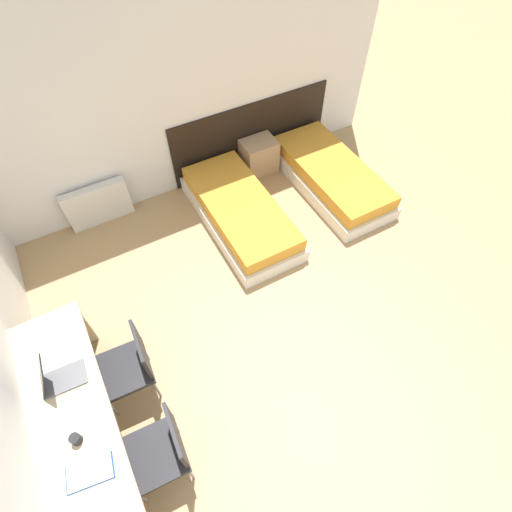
% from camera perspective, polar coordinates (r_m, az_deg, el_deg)
% --- Properties ---
extents(ground_plane, '(20.00, 20.00, 0.00)m').
position_cam_1_polar(ground_plane, '(4.19, 18.67, -28.98)').
color(ground_plane, tan).
extents(wall_back, '(5.85, 0.05, 2.70)m').
position_cam_1_polar(wall_back, '(5.19, -11.61, 21.36)').
color(wall_back, white).
rests_on(wall_back, ground_plane).
extents(headboard_panel, '(2.43, 0.03, 0.98)m').
position_cam_1_polar(headboard_panel, '(5.95, -0.65, 16.96)').
color(headboard_panel, black).
rests_on(headboard_panel, ground_plane).
extents(bed_near_window, '(0.88, 1.96, 0.39)m').
position_cam_1_polar(bed_near_window, '(5.23, -2.29, 6.24)').
color(bed_near_window, silver).
rests_on(bed_near_window, ground_plane).
extents(bed_near_door, '(0.88, 1.96, 0.39)m').
position_cam_1_polar(bed_near_door, '(5.82, 10.66, 11.16)').
color(bed_near_door, silver).
rests_on(bed_near_door, ground_plane).
extents(nightstand, '(0.48, 0.37, 0.51)m').
position_cam_1_polar(nightstand, '(5.94, 0.41, 14.05)').
color(nightstand, tan).
rests_on(nightstand, ground_plane).
extents(radiator, '(0.81, 0.12, 0.56)m').
position_cam_1_polar(radiator, '(5.58, -21.62, 6.86)').
color(radiator, silver).
rests_on(radiator, ground_plane).
extents(desk, '(0.62, 2.24, 0.73)m').
position_cam_1_polar(desk, '(3.78, -23.96, -22.01)').
color(desk, '#C6B28E').
rests_on(desk, ground_plane).
extents(chair_near_laptop, '(0.51, 0.51, 0.86)m').
position_cam_1_polar(chair_near_laptop, '(3.96, -17.69, -14.56)').
color(chair_near_laptop, '#232328').
rests_on(chair_near_laptop, ground_plane).
extents(chair_near_notebook, '(0.51, 0.51, 0.86)m').
position_cam_1_polar(chair_near_notebook, '(3.66, -13.43, -25.33)').
color(chair_near_notebook, '#232328').
rests_on(chair_near_notebook, ground_plane).
extents(laptop, '(0.36, 0.25, 0.34)m').
position_cam_1_polar(laptop, '(3.76, -26.59, -15.35)').
color(laptop, slate).
rests_on(laptop, desk).
extents(open_notebook, '(0.36, 0.24, 0.02)m').
position_cam_1_polar(open_notebook, '(3.50, -22.64, -26.67)').
color(open_notebook, '#1E4793').
rests_on(open_notebook, desk).
extents(mug, '(0.08, 0.08, 0.09)m').
position_cam_1_polar(mug, '(3.56, -24.34, -22.74)').
color(mug, black).
rests_on(mug, desk).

